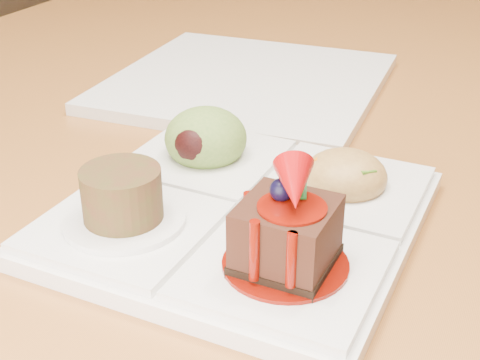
% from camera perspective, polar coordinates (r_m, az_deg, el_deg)
% --- Properties ---
extents(dining_table, '(1.00, 1.80, 0.75)m').
position_cam_1_polar(dining_table, '(0.75, 5.08, 3.35)').
color(dining_table, '#9F5D29').
rests_on(dining_table, ground).
extents(sampler_plate, '(0.24, 0.24, 0.09)m').
position_cam_1_polar(sampler_plate, '(0.46, 0.00, -1.60)').
color(sampler_plate, white).
rests_on(sampler_plate, dining_table).
extents(second_plate, '(0.28, 0.28, 0.01)m').
position_cam_1_polar(second_plate, '(0.72, 0.60, 8.34)').
color(second_plate, white).
rests_on(second_plate, dining_table).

